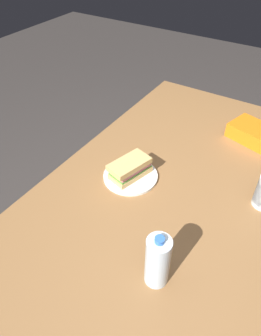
# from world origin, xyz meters

# --- Properties ---
(ground_plane) EXTENTS (8.00, 8.00, 0.00)m
(ground_plane) POSITION_xyz_m (0.00, 0.00, 0.00)
(ground_plane) COLOR #383330
(dining_table) EXTENTS (1.70, 0.93, 0.77)m
(dining_table) POSITION_xyz_m (0.00, 0.00, 0.68)
(dining_table) COLOR olive
(dining_table) RESTS_ON ground_plane
(paper_plate) EXTENTS (0.23, 0.23, 0.01)m
(paper_plate) POSITION_xyz_m (0.03, -0.17, 0.78)
(paper_plate) COLOR white
(paper_plate) RESTS_ON dining_table
(sandwich) EXTENTS (0.20, 0.14, 0.08)m
(sandwich) POSITION_xyz_m (0.04, -0.17, 0.82)
(sandwich) COLOR #DBB26B
(sandwich) RESTS_ON paper_plate
(chip_bag) EXTENTS (0.21, 0.26, 0.07)m
(chip_bag) POSITION_xyz_m (-0.51, 0.19, 0.81)
(chip_bag) COLOR orange
(chip_bag) RESTS_ON dining_table
(water_bottle_tall) EXTENTS (0.07, 0.07, 0.20)m
(water_bottle_tall) POSITION_xyz_m (0.38, 0.14, 0.87)
(water_bottle_tall) COLOR silver
(water_bottle_tall) RESTS_ON dining_table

